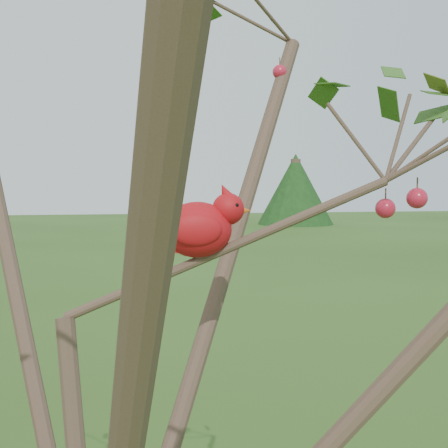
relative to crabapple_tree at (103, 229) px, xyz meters
name	(u,v)px	position (x,y,z in m)	size (l,w,h in m)	color
crabapple_tree	(103,229)	(0.00, 0.00, 0.00)	(2.35, 2.05, 2.95)	#473226
cardinal	(201,227)	(0.17, 0.10, -0.01)	(0.22, 0.11, 0.15)	#B90F13
distant_trees	(78,196)	(-1.85, 24.36, -0.47)	(40.96, 13.95, 3.79)	#473226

